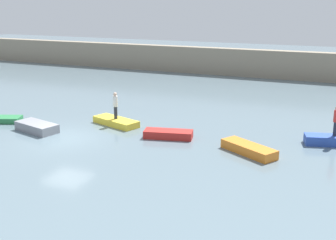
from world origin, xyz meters
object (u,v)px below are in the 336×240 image
rowboat_yellow (116,122)px  person_red_shirt (336,119)px  rowboat_blue (334,140)px  rowboat_grey (37,127)px  rowboat_orange (249,149)px  rowboat_red (168,134)px  person_white_shirt (115,104)px

rowboat_yellow → person_red_shirt: (13.18, 1.28, 1.28)m
rowboat_yellow → person_red_shirt: 13.30m
rowboat_blue → rowboat_grey: bearing=179.5°
rowboat_grey → rowboat_orange: 12.95m
rowboat_yellow → rowboat_grey: bearing=-121.6°
rowboat_orange → rowboat_blue: 5.19m
rowboat_grey → rowboat_yellow: bearing=54.6°
rowboat_yellow → person_red_shirt: person_red_shirt is taller
rowboat_red → rowboat_orange: rowboat_orange is taller
rowboat_orange → rowboat_blue: bearing=69.4°
rowboat_blue → person_white_shirt: bearing=170.4°
rowboat_red → person_white_shirt: (-4.18, 1.18, 1.15)m
person_red_shirt → person_white_shirt: (-13.18, -1.28, -0.11)m
rowboat_blue → person_white_shirt: person_white_shirt is taller
rowboat_grey → rowboat_blue: (16.95, 4.43, -0.00)m
rowboat_yellow → rowboat_orange: bearing=6.4°
rowboat_grey → person_red_shirt: 17.56m
rowboat_grey → rowboat_orange: bearing=20.0°
rowboat_red → rowboat_yellow: bearing=151.1°
rowboat_yellow → rowboat_red: bearing=2.8°
rowboat_blue → person_red_shirt: size_ratio=1.86×
person_red_shirt → person_white_shirt: person_red_shirt is taller
person_white_shirt → rowboat_blue: bearing=5.6°
rowboat_blue → rowboat_red: bearing=-179.8°
rowboat_grey → person_white_shirt: person_white_shirt is taller
rowboat_yellow → person_white_shirt: bearing=108.5°
rowboat_grey → rowboat_red: rowboat_grey is taller
rowboat_grey → rowboat_blue: size_ratio=0.89×
rowboat_blue → rowboat_yellow: bearing=170.4°
person_red_shirt → rowboat_grey: bearing=-165.3°
rowboat_orange → person_red_shirt: (4.06, 3.24, 1.25)m
rowboat_orange → person_red_shirt: 5.34m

